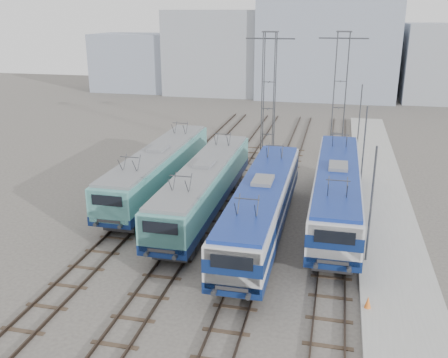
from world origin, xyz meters
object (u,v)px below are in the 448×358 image
mast_front (371,208)px  locomotive_center_left (204,185)px  locomotive_far_right (337,189)px  mast_rear (359,120)px  locomotive_center_right (262,204)px  catenary_tower_west (269,91)px  mast_mid (363,151)px  catenary_tower_east (340,90)px  safety_cone (368,302)px  locomotive_far_left (158,168)px

mast_front → locomotive_center_left: bearing=155.6°
locomotive_far_right → mast_rear: bearing=84.1°
locomotive_center_right → mast_rear: bearing=73.8°
catenary_tower_west → mast_rear: (8.60, 4.00, -3.14)m
locomotive_far_right → mast_mid: 6.42m
catenary_tower_east → mast_mid: size_ratio=1.71×
catenary_tower_west → mast_mid: (8.60, -8.00, -3.14)m
mast_rear → safety_cone: 29.14m
locomotive_center_left → catenary_tower_west: (2.25, 15.07, 4.39)m
locomotive_center_right → safety_cone: size_ratio=30.78×
locomotive_center_right → safety_cone: locomotive_center_right is taller
locomotive_far_right → mast_rear: 18.18m
locomotive_center_right → mast_mid: bearing=57.3°
locomotive_far_left → locomotive_center_right: bearing=-33.1°
mast_mid → safety_cone: 17.24m
locomotive_far_left → mast_front: mast_front is taller
catenary_tower_west → mast_front: catenary_tower_west is taller
mast_mid → catenary_tower_west: bearing=137.1°
catenary_tower_west → locomotive_far_left: bearing=-119.3°
locomotive_center_left → mast_mid: size_ratio=2.58×
mast_mid → mast_rear: same height
locomotive_far_right → locomotive_center_right: bearing=-139.6°
locomotive_center_left → catenary_tower_west: catenary_tower_west is taller
catenary_tower_east → locomotive_far_right: bearing=-89.1°
catenary_tower_west → mast_rear: catenary_tower_west is taller
locomotive_far_right → mast_front: size_ratio=2.68×
locomotive_far_right → mast_mid: bearing=73.0°
mast_rear → locomotive_center_right: bearing=-106.2°
locomotive_center_left → safety_cone: 14.72m
mast_mid → locomotive_center_left: bearing=-146.9°
catenary_tower_east → mast_mid: 10.69m
locomotive_center_right → locomotive_far_right: (4.50, 3.84, 0.05)m
locomotive_center_left → mast_rear: bearing=60.4°
mast_front → safety_cone: (-0.10, -5.00, -2.90)m
locomotive_center_right → catenary_tower_west: (-2.25, 17.88, 4.31)m
locomotive_far_left → locomotive_far_right: (13.50, -2.04, 0.13)m
locomotive_far_left → mast_front: size_ratio=2.59×
mast_front → safety_cone: size_ratio=11.78×
safety_cone → mast_rear: bearing=89.8°
locomotive_far_right → catenary_tower_east: size_ratio=1.56×
locomotive_center_left → safety_cone: (10.75, -9.92, -1.66)m
mast_front → mast_rear: (0.00, 24.00, 0.00)m
catenary_tower_east → mast_mid: catenary_tower_east is taller
locomotive_far_left → locomotive_center_left: bearing=-34.3°
locomotive_center_right → catenary_tower_west: size_ratio=1.52×
safety_cone → locomotive_far_left: bearing=139.6°
locomotive_center_left → locomotive_far_left: bearing=145.7°
catenary_tower_west → safety_cone: catenary_tower_west is taller
locomotive_center_right → mast_rear: 22.82m
locomotive_far_left → locomotive_far_right: bearing=-8.6°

